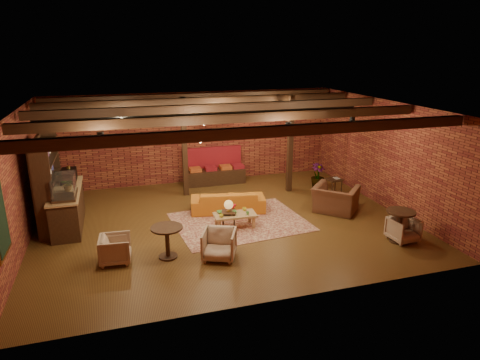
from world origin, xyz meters
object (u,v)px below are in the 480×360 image
object	(u,v)px
armchair_b	(219,243)
side_table_book	(334,180)
plant_tall	(319,152)
side_table_lamp	(229,207)
round_table_left	(167,237)
coffee_table	(234,215)
round_table_right	(400,221)
armchair_right	(336,195)
sofa	(228,201)
armchair_a	(115,248)
armchair_far	(404,228)

from	to	relation	value
armchair_b	side_table_book	size ratio (longest dim) A/B	1.43
plant_tall	side_table_lamp	bearing A→B (deg)	-147.96
side_table_book	round_table_left	bearing A→B (deg)	-153.56
coffee_table	round_table_right	world-z (taller)	round_table_right
armchair_right	round_table_right	world-z (taller)	armchair_right
round_table_left	sofa	bearing A→B (deg)	48.89
armchair_b	plant_tall	xyz separation A→B (m)	(4.54, 4.06, 0.88)
coffee_table	round_table_left	xyz separation A→B (m)	(-1.96, -1.21, 0.17)
coffee_table	plant_tall	bearing A→B (deg)	33.65
coffee_table	side_table_lamp	xyz separation A→B (m)	(-0.14, 0.06, 0.24)
armchair_b	side_table_book	xyz separation A→B (m)	(4.75, 3.31, 0.09)
armchair_a	armchair_b	size ratio (longest dim) A/B	0.92
coffee_table	armchair_far	distance (m)	4.34
side_table_lamp	sofa	bearing A→B (deg)	75.83
round_table_left	armchair_b	distance (m)	1.20
coffee_table	round_table_left	world-z (taller)	round_table_left
side_table_lamp	plant_tall	bearing A→B (deg)	32.04
sofa	round_table_left	size ratio (longest dim) A/B	2.84
round_table_right	armchair_far	bearing A→B (deg)	5.87
side_table_book	round_table_right	world-z (taller)	round_table_right
armchair_far	armchair_b	bearing A→B (deg)	170.44
side_table_book	sofa	bearing A→B (deg)	-172.17
armchair_b	plant_tall	bearing A→B (deg)	64.90
armchair_b	round_table_left	bearing A→B (deg)	-175.45
armchair_b	round_table_right	world-z (taller)	round_table_right
round_table_left	armchair_a	size ratio (longest dim) A/B	1.10
sofa	side_table_lamp	distance (m)	1.21
armchair_b	plant_tall	world-z (taller)	plant_tall
round_table_left	coffee_table	bearing A→B (deg)	31.70
armchair_b	side_table_book	bearing A→B (deg)	57.90
side_table_lamp	round_table_left	xyz separation A→B (m)	(-1.81, -1.27, -0.07)
armchair_a	round_table_right	xyz separation A→B (m)	(6.82, -0.96, 0.20)
sofa	armchair_far	xyz separation A→B (m)	(3.69, -3.23, 0.02)
sofa	coffee_table	distance (m)	1.21
round_table_left	armchair_far	distance (m)	5.85
sofa	round_table_left	xyz separation A→B (m)	(-2.10, -2.41, 0.20)
coffee_table	side_table_book	world-z (taller)	coffee_table
round_table_left	plant_tall	bearing A→B (deg)	32.98
coffee_table	side_table_book	xyz separation A→B (m)	(3.93, 1.72, 0.13)
coffee_table	round_table_right	size ratio (longest dim) A/B	1.39
plant_tall	sofa	bearing A→B (deg)	-160.37
coffee_table	plant_tall	xyz separation A→B (m)	(3.71, 2.47, 0.92)
round_table_left	plant_tall	world-z (taller)	plant_tall
coffee_table	side_table_lamp	size ratio (longest dim) A/B	1.49
sofa	round_table_left	bearing A→B (deg)	59.52
sofa	armchair_right	xyz separation A→B (m)	(3.03, -0.97, 0.22)
side_table_lamp	side_table_book	distance (m)	4.40
round_table_left	armchair_a	world-z (taller)	round_table_left
side_table_lamp	round_table_right	world-z (taller)	round_table_right
side_table_lamp	armchair_a	distance (m)	3.20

